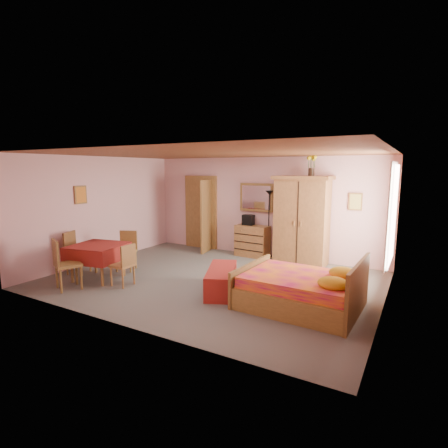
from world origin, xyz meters
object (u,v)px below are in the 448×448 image
Objects in this scene: dining_table at (98,262)px; chair_north at (126,251)px; chair_south at (68,264)px; wardrobe at (302,221)px; chair_east at (122,265)px; stereo at (248,220)px; bed at (300,281)px; floor_lamp at (269,224)px; bench at (221,280)px; chest_of_drawers at (252,241)px; chair_west at (78,253)px; sunflower_vase at (312,165)px; wall_mirror at (256,197)px.

dining_table is 0.77m from chair_north.
wardrobe is at bearing 74.70° from chair_south.
chair_south is 1.00m from chair_east.
bed is at bearing -50.31° from stereo.
floor_lamp is 2.95m from bench.
bed is (1.75, -2.87, -0.43)m from floor_lamp.
floor_lamp is at bearing 23.04° from chest_of_drawers.
wardrobe is 2.87m from bench.
floor_lamp is at bearing -153.59° from chair_north.
stereo is at bearing 132.04° from bed.
chair_north is (-4.10, 0.13, -0.00)m from bed.
dining_table is at bearing 86.01° from chair_east.
chair_west reaches higher than bed.
chair_east reaches higher than chest_of_drawers.
floor_lamp reaches higher than chair_east.
chair_west is (-0.75, -0.69, 0.02)m from chair_north.
dining_table is at bearing -168.87° from bed.
chest_of_drawers is at bearing 130.58° from bed.
sunflower_vase is 4.78m from chair_east.
bench is 2.60m from chair_north.
chair_south is at bearing 131.01° from chair_east.
stereo is 0.30× the size of chair_south.
bench is at bearing -73.13° from chest_of_drawers.
dining_table is 1.13× the size of chair_north.
stereo is at bearing 176.84° from wardrobe.
sunflower_vase reaches higher than wall_mirror.
bench is at bearing 13.58° from dining_table.
bench is 1.32× the size of dining_table.
chair_north reaches higher than chest_of_drawers.
bed is at bearing 77.42° from chair_west.
chair_south is at bearing 65.66° from chair_north.
bed reaches higher than chair_north.
floor_lamp is 1.89m from sunflower_vase.
sunflower_vase is at bearing 73.53° from chair_south.
wardrobe is (1.33, -0.08, 0.65)m from chest_of_drawers.
chest_of_drawers is at bearing 121.41° from chair_west.
chair_west is at bearing -142.25° from sunflower_vase.
wardrobe is 4.72m from dining_table.
bed is at bearing 8.78° from dining_table.
stereo is 3.24m from chair_north.
sunflower_vase reaches higher than chest_of_drawers.
wall_mirror is at bearing 128.54° from bed.
wall_mirror is at bearing 102.19° from bench.
wardrobe is 2.54× the size of chair_east.
wall_mirror is 4.25m from dining_table.
wardrobe is at bearing -165.43° from chair_north.
sunflower_vase is at bearing -8.64° from floor_lamp.
wall_mirror is at bearing 52.24° from stereo.
dining_table is 0.72m from chair_south.
dining_table is 1.08× the size of chair_west.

